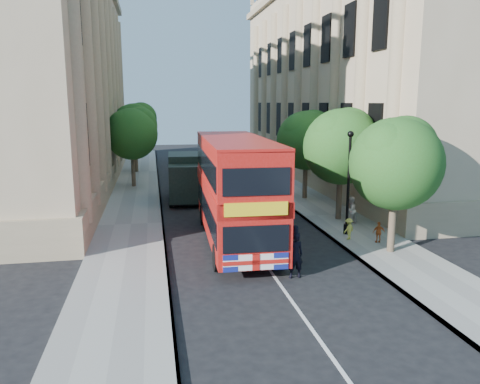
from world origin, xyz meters
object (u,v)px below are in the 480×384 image
lamp_post (348,187)px  woman_pedestrian (351,210)px  police_constable (295,255)px  double_decker_bus (235,187)px  box_van (186,179)px

lamp_post → woman_pedestrian: lamp_post is taller
lamp_post → police_constable: 6.76m
lamp_post → double_decker_bus: 5.70m
box_van → police_constable: size_ratio=3.08×
double_decker_bus → police_constable: (1.43, -4.98, -1.80)m
double_decker_bus → lamp_post: bearing=2.1°
double_decker_bus → woman_pedestrian: (6.74, 1.93, -1.85)m
lamp_post → double_decker_bus: bearing=-179.8°
box_van → lamp_post: bearing=-51.5°
double_decker_bus → box_van: bearing=101.0°
police_constable → woman_pedestrian: size_ratio=1.23×
double_decker_bus → police_constable: bearing=-72.1°
lamp_post → box_van: bearing=126.1°
woman_pedestrian → double_decker_bus: bearing=-8.9°
double_decker_bus → box_van: (-1.61, 10.05, -1.17)m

